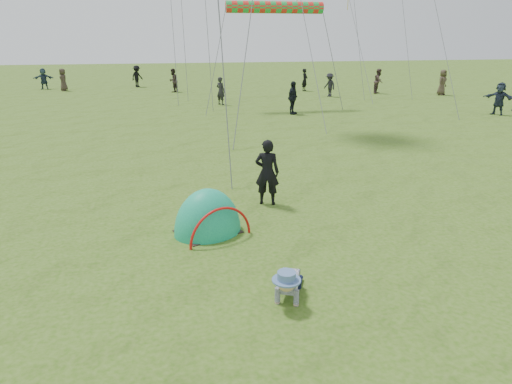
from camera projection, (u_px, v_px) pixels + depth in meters
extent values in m
plane|color=#2F5B0E|center=(304.00, 299.00, 7.40)|extent=(140.00, 140.00, 0.00)
ellipsoid|color=#12876E|center=(208.00, 232.00, 9.93)|extent=(1.88, 1.74, 1.95)
imported|color=black|center=(267.00, 172.00, 11.33)|extent=(0.70, 0.57, 1.66)
imported|color=#2E2422|center=(173.00, 80.00, 34.48)|extent=(1.02, 1.07, 1.73)
imported|color=black|center=(330.00, 85.00, 31.92)|extent=(0.90, 1.17, 1.60)
imported|color=#3A2E26|center=(63.00, 80.00, 35.31)|extent=(0.77, 0.95, 1.69)
imported|color=#273749|center=(44.00, 79.00, 36.42)|extent=(1.56, 0.65, 1.64)
imported|color=black|center=(221.00, 91.00, 28.12)|extent=(0.71, 0.73, 1.68)
imported|color=black|center=(293.00, 98.00, 24.64)|extent=(1.00, 1.06, 1.76)
imported|color=black|center=(137.00, 76.00, 38.00)|extent=(1.24, 1.27, 1.74)
imported|color=#44382B|center=(442.00, 82.00, 32.75)|extent=(1.04, 0.95, 1.79)
imported|color=#222C3E|center=(499.00, 99.00, 24.46)|extent=(1.25, 1.64, 1.73)
imported|color=black|center=(305.00, 80.00, 35.22)|extent=(0.70, 0.73, 1.68)
imported|color=#463432|center=(379.00, 81.00, 33.70)|extent=(1.09, 1.09, 1.78)
cylinder|color=red|center=(275.00, 7.00, 25.33)|extent=(5.51, 0.64, 0.64)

